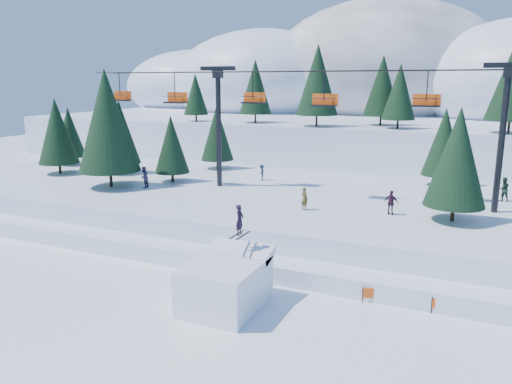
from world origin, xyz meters
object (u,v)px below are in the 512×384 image
at_px(chairlift, 329,110).
at_px(banner_far, 461,306).
at_px(banner_near, 389,294).
at_px(jump_kicker, 226,283).

relative_size(chairlift, banner_far, 16.51).
relative_size(chairlift, banner_near, 17.36).
relative_size(jump_kicker, chairlift, 0.11).
bearing_deg(chairlift, banner_far, -49.83).
xyz_separation_m(chairlift, banner_far, (10.80, -12.79, -8.78)).
bearing_deg(jump_kicker, banner_far, 18.80).
distance_m(banner_near, banner_far, 3.55).
relative_size(banner_near, banner_far, 0.95).
distance_m(jump_kicker, chairlift, 18.46).
xyz_separation_m(banner_near, banner_far, (3.55, -0.06, 0.00)).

